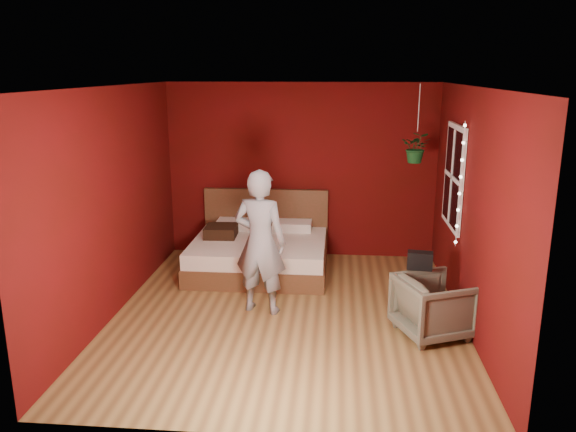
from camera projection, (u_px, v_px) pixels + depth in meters
name	position (u px, v px, depth m)	size (l,w,h in m)	color
floor	(287.00, 314.00, 6.56)	(4.50, 4.50, 0.00)	olive
room_walls	(287.00, 173.00, 6.13)	(4.04, 4.54, 2.62)	#57090B
window	(453.00, 177.00, 6.87)	(0.05, 0.97, 1.27)	white
fairy_lights	(460.00, 185.00, 6.37)	(0.04, 0.04, 1.45)	silver
bed	(260.00, 251.00, 7.97)	(1.87, 1.59, 1.03)	brown
person	(260.00, 242.00, 6.45)	(0.62, 0.41, 1.70)	gray
armchair	(433.00, 306.00, 5.98)	(0.70, 0.72, 0.65)	#686852
handbag	(420.00, 260.00, 6.14)	(0.27, 0.14, 0.19)	black
throw_pillow	(221.00, 231.00, 7.97)	(0.44, 0.44, 0.16)	black
hanging_plant	(417.00, 147.00, 7.30)	(0.44, 0.40, 1.01)	silver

